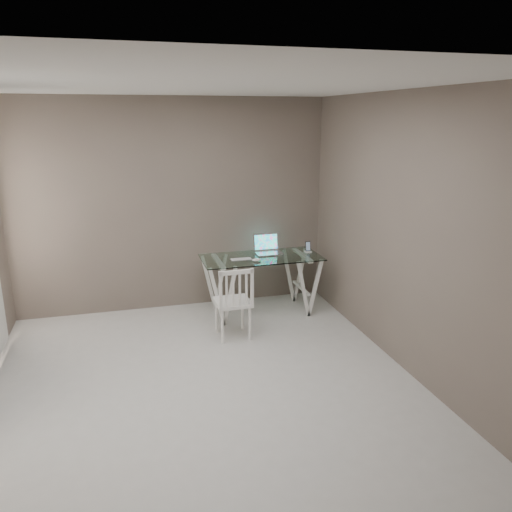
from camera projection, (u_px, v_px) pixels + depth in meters
The scene contains 7 objects.
room at pixel (192, 208), 4.17m from camera, with size 4.50×4.52×2.71m.
desk at pixel (261, 284), 6.38m from camera, with size 1.50×0.70×0.75m.
chair at pixel (234, 300), 5.58m from camera, with size 0.40×0.40×0.86m.
laptop at pixel (268, 248), 6.46m from camera, with size 0.34×0.28×0.24m.
keyboard at pixel (241, 259), 6.16m from camera, with size 0.27×0.12×0.01m, color silver.
mouse at pixel (257, 260), 6.09m from camera, with size 0.11×0.07×0.04m, color white.
phone_dock at pixel (308, 249), 6.49m from camera, with size 0.08×0.08×0.14m.
Camera 1 is at (-0.64, -4.10, 2.46)m, focal length 35.00 mm.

